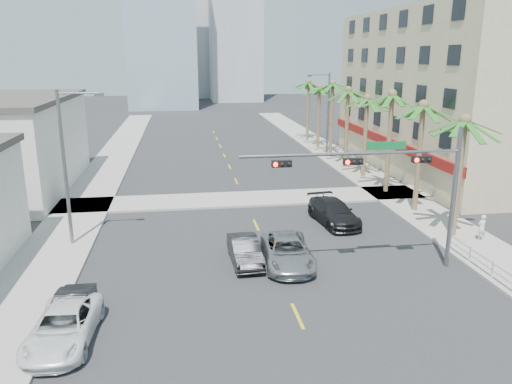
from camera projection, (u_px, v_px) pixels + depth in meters
ground at (323, 373)px, 17.52m from camera, size 260.00×260.00×0.00m
sidewalk_right at (403, 200)px, 38.28m from camera, size 4.00×120.00×0.15m
sidewalk_left at (78, 214)px, 34.86m from camera, size 4.00×120.00×0.15m
sidewalk_cross at (245, 199)px, 38.48m from camera, size 80.00×4.00×0.15m
building_right at (463, 91)px, 47.28m from camera, size 15.25×28.00×15.00m
tower_far_center at (183, 15)px, 130.78m from camera, size 16.00×16.00×42.00m
traffic_signal_mast at (396, 175)px, 24.59m from camera, size 11.12×0.54×7.20m
palm_tree_0 at (465, 122)px, 28.74m from camera, size 4.80×4.80×7.80m
palm_tree_1 at (423, 107)px, 33.61m from camera, size 4.80×4.80×8.16m
palm_tree_2 at (392, 96)px, 38.48m from camera, size 4.80×4.80×8.52m
palm_tree_3 at (367, 99)px, 43.62m from camera, size 4.80×4.80×7.80m
palm_tree_4 at (348, 91)px, 48.49m from camera, size 4.80×4.80×8.16m
palm_tree_5 at (333, 85)px, 53.36m from camera, size 4.80×4.80×8.52m
palm_tree_6 at (319, 88)px, 58.51m from camera, size 4.80×4.80×7.80m
palm_tree_7 at (309, 83)px, 63.37m from camera, size 4.80×4.80×8.16m
streetlight_left at (68, 161)px, 27.97m from camera, size 2.55×0.25×9.00m
streetlight_right at (326, 110)px, 53.99m from camera, size 2.55×0.25×9.00m
guardrail at (493, 268)px, 24.53m from camera, size 0.08×8.08×1.00m
car_parked_mid at (71, 310)px, 20.55m from camera, size 1.52×3.94×1.28m
car_parked_far at (63, 327)px, 19.19m from camera, size 2.54×5.04×1.37m
car_lane_left at (245, 250)px, 26.69m from camera, size 1.63×4.25×1.38m
car_lane_center at (287, 251)px, 26.43m from camera, size 2.77×5.45×1.48m
car_lane_right at (334, 212)px, 32.98m from camera, size 2.75×5.50×1.53m
pedestrian at (482, 228)px, 29.48m from camera, size 0.64×0.49×1.58m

